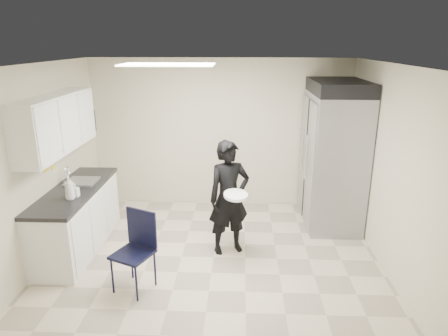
{
  "coord_description": "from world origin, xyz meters",
  "views": [
    {
      "loc": [
        0.36,
        -4.88,
        2.86
      ],
      "look_at": [
        0.14,
        0.2,
        1.24
      ],
      "focal_mm": 32.0,
      "sensor_mm": 36.0,
      "label": 1
    }
  ],
  "objects_px": {
    "commercial_fridge": "(333,160)",
    "folding_chair": "(133,254)",
    "lower_counter": "(77,220)",
    "man_tuxedo": "(229,198)"
  },
  "relations": [
    {
      "from": "lower_counter",
      "to": "man_tuxedo",
      "type": "xyz_separation_m",
      "value": [
        2.16,
        0.01,
        0.38
      ]
    },
    {
      "from": "commercial_fridge",
      "to": "man_tuxedo",
      "type": "distance_m",
      "value": 1.96
    },
    {
      "from": "folding_chair",
      "to": "man_tuxedo",
      "type": "distance_m",
      "value": 1.52
    },
    {
      "from": "man_tuxedo",
      "to": "lower_counter",
      "type": "bearing_deg",
      "value": 157.86
    },
    {
      "from": "lower_counter",
      "to": "commercial_fridge",
      "type": "xyz_separation_m",
      "value": [
        3.78,
        1.07,
        0.62
      ]
    },
    {
      "from": "commercial_fridge",
      "to": "folding_chair",
      "type": "height_order",
      "value": "commercial_fridge"
    },
    {
      "from": "lower_counter",
      "to": "commercial_fridge",
      "type": "relative_size",
      "value": 0.9
    },
    {
      "from": "folding_chair",
      "to": "commercial_fridge",
      "type": "bearing_deg",
      "value": 61.15
    },
    {
      "from": "lower_counter",
      "to": "commercial_fridge",
      "type": "bearing_deg",
      "value": 15.88
    },
    {
      "from": "commercial_fridge",
      "to": "man_tuxedo",
      "type": "xyz_separation_m",
      "value": [
        -1.62,
        -1.07,
        -0.24
      ]
    }
  ]
}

